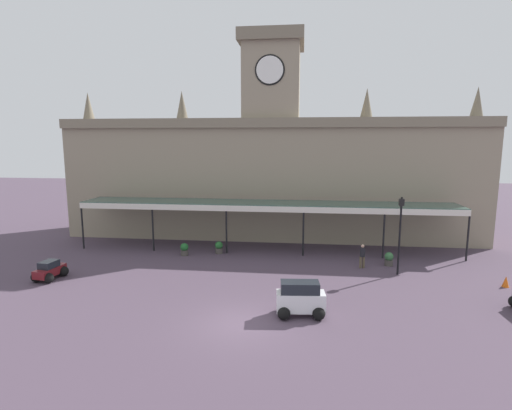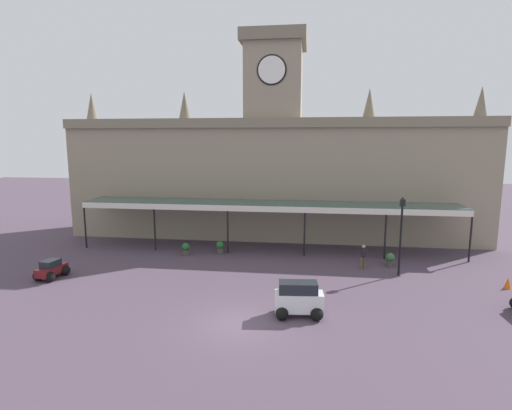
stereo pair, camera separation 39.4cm
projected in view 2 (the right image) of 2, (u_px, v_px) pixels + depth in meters
The scene contains 11 objects.
ground_plane at pixel (238, 324), 19.10m from camera, with size 140.00×140.00×0.00m, color #4C3D4D.
station_building at pixel (274, 171), 36.26m from camera, with size 36.51×6.07×17.77m.
entrance_canopy at pixel (267, 204), 31.48m from camera, with size 29.73×3.26×3.86m.
car_maroon_sedan at pixel (52, 270), 25.45m from camera, with size 1.67×2.14×1.19m.
car_white_van at pixel (299, 301), 19.84m from camera, with size 2.48×1.74×1.77m.
pedestrian_crossing_forecourt at pixel (363, 256), 27.24m from camera, with size 0.38×0.34×1.67m.
victorian_lamppost at pixel (401, 228), 25.50m from camera, with size 0.30×0.30×5.15m.
traffic_cone at pixel (508, 283), 23.64m from camera, with size 0.40×0.40×0.67m, color orange.
planter_forecourt_centre at pixel (186, 249), 30.54m from camera, with size 0.60×0.60×0.96m.
planter_by_canopy at pixel (220, 247), 31.05m from camera, with size 0.60×0.60×0.96m.
planter_near_kerb at pixel (390, 259), 27.81m from camera, with size 0.60×0.60×0.96m.
Camera 2 is at (3.23, -17.68, 8.64)m, focal length 28.01 mm.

